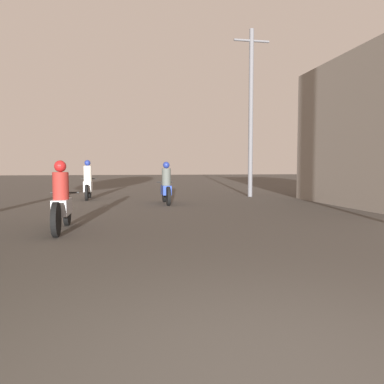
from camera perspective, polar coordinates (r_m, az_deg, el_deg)
The scene contains 4 objects.
motorcycle_silver at distance 8.21m, azimuth -19.26°, elevation -1.54°, with size 0.60×2.12×1.47m.
motorcycle_blue at distance 13.49m, azimuth -3.96°, elevation 0.77°, with size 0.60×1.95×1.52m.
motorcycle_white at distance 15.97m, azimuth -15.57°, elevation 1.24°, with size 0.60×1.97×1.61m.
utility_pole_far at distance 17.08m, azimuth 8.96°, elevation 12.20°, with size 1.60×0.20×7.32m.
Camera 1 is at (-0.86, -1.96, 1.34)m, focal length 35.00 mm.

